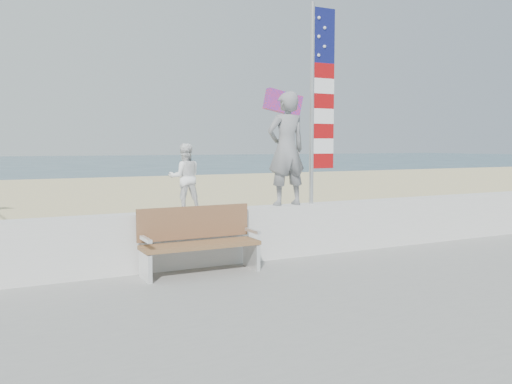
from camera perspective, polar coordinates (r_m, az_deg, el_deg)
ground at (r=7.48m, az=4.99°, el=-11.49°), size 220.00×220.00×0.00m
sand at (r=15.69m, az=-12.68°, el=-2.78°), size 90.00×40.00×0.08m
seawall at (r=9.06m, az=-1.71°, el=-4.49°), size 30.00×0.35×0.90m
adult at (r=9.35m, az=3.21°, el=4.56°), size 0.71×0.47×1.95m
child at (r=8.59m, az=-7.50°, el=1.54°), size 0.57×0.48×1.06m
bench at (r=8.28m, az=-6.08°, el=-5.00°), size 1.80×0.57×1.00m
flag at (r=9.72m, az=6.55°, el=10.09°), size 0.50×0.08×3.50m
parafoil_kite at (r=12.16m, az=2.96°, el=9.35°), size 0.91×0.32×0.61m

